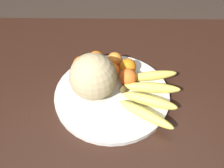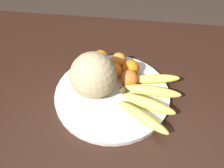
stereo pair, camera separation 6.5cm
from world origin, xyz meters
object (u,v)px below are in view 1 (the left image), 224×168
banana_bunch (150,94)px  orange_mid_center (115,60)px  orange_front_left (96,59)px  orange_top_small (128,67)px  fruit_bowl (112,95)px  orange_front_right (128,77)px  orange_back_left (112,71)px  orange_back_right (82,66)px  melon (93,76)px  kitchen_table (104,113)px

banana_bunch → orange_mid_center: (-0.12, 0.16, 0.01)m
orange_front_left → orange_top_small: 0.13m
fruit_bowl → orange_front_right: orange_front_right is taller
orange_back_left → orange_top_small: size_ratio=0.91×
orange_front_left → orange_mid_center: bearing=-4.3°
fruit_bowl → banana_bunch: 0.13m
orange_back_right → orange_back_left: bearing=-8.8°
banana_bunch → orange_mid_center: orange_mid_center is taller
orange_back_right → orange_front_left: bearing=44.4°
banana_bunch → orange_front_right: (-0.07, 0.07, 0.01)m
banana_bunch → orange_back_right: size_ratio=3.73×
orange_back_left → melon: bearing=-127.5°
orange_front_right → melon: bearing=-159.5°
orange_front_right → orange_top_small: 0.06m
banana_bunch → orange_back_left: (-0.13, 0.10, 0.01)m
orange_front_left → banana_bunch: bearing=-41.3°
kitchen_table → orange_back_right: orange_back_right is taller
fruit_bowl → orange_top_small: bearing=61.7°
melon → orange_front_right: (0.12, 0.04, -0.05)m
fruit_bowl → orange_front_right: (0.06, 0.05, 0.04)m
kitchen_table → orange_back_left: bearing=70.7°
banana_bunch → orange_front_right: size_ratio=4.31×
kitchen_table → orange_top_small: orange_top_small is taller
fruit_bowl → orange_mid_center: (0.01, 0.15, 0.04)m
orange_front_right → orange_top_small: size_ratio=1.03×
melon → banana_bunch: (0.19, -0.02, -0.06)m
melon → orange_back_right: melon is taller
kitchen_table → orange_back_right: (-0.08, 0.10, 0.16)m
fruit_bowl → orange_front_left: size_ratio=6.76×
orange_back_right → kitchen_table: bearing=-50.8°
melon → orange_back_right: size_ratio=2.17×
melon → orange_front_right: 0.14m
orange_back_left → orange_top_small: orange_top_small is taller
orange_front_left → orange_back_right: bearing=-135.6°
fruit_bowl → orange_mid_center: orange_mid_center is taller
kitchen_table → orange_front_right: (0.09, 0.05, 0.15)m
banana_bunch → orange_front_right: orange_front_right is taller
orange_front_left → orange_back_left: 0.09m
fruit_bowl → orange_front_left: (-0.06, 0.15, 0.04)m
fruit_bowl → melon: (-0.06, 0.01, 0.09)m
orange_front_right → orange_back_right: orange_back_right is taller
orange_top_small → kitchen_table: bearing=-130.3°
kitchen_table → orange_back_left: size_ratio=23.44×
banana_bunch → orange_front_right: bearing=148.9°
orange_back_left → fruit_bowl: bearing=-89.7°
fruit_bowl → orange_back_right: orange_back_right is taller
orange_mid_center → orange_back_right: (-0.12, -0.04, 0.01)m
orange_front_left → orange_top_small: (0.12, -0.04, 0.00)m
melon → orange_back_left: melon is taller
kitchen_table → orange_back_left: 0.17m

